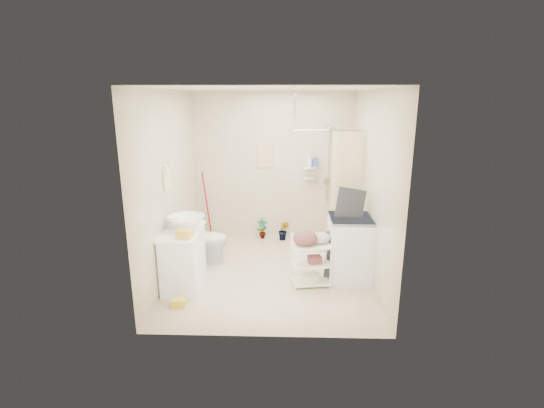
# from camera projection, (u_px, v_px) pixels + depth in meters

# --- Properties ---
(floor) EXTENTS (3.20, 3.20, 0.00)m
(floor) POSITION_uv_depth(u_px,v_px,m) (270.00, 272.00, 5.79)
(floor) COLOR beige
(floor) RESTS_ON ground
(ceiling) EXTENTS (2.80, 3.20, 0.04)m
(ceiling) POSITION_uv_depth(u_px,v_px,m) (270.00, 89.00, 5.10)
(ceiling) COLOR silver
(ceiling) RESTS_ON ground
(wall_back) EXTENTS (2.80, 0.04, 2.60)m
(wall_back) POSITION_uv_depth(u_px,v_px,m) (273.00, 167.00, 6.99)
(wall_back) COLOR beige
(wall_back) RESTS_ON ground
(wall_front) EXTENTS (2.80, 0.04, 2.60)m
(wall_front) POSITION_uv_depth(u_px,v_px,m) (264.00, 222.00, 3.90)
(wall_front) COLOR beige
(wall_front) RESTS_ON ground
(wall_left) EXTENTS (0.04, 3.20, 2.60)m
(wall_left) POSITION_uv_depth(u_px,v_px,m) (170.00, 186.00, 5.49)
(wall_left) COLOR beige
(wall_left) RESTS_ON ground
(wall_right) EXTENTS (0.04, 3.20, 2.60)m
(wall_right) POSITION_uv_depth(u_px,v_px,m) (372.00, 187.00, 5.40)
(wall_right) COLOR beige
(wall_right) RESTS_ON ground
(vanity) EXTENTS (0.53, 0.91, 0.78)m
(vanity) POSITION_uv_depth(u_px,v_px,m) (184.00, 258.00, 5.32)
(vanity) COLOR white
(vanity) RESTS_ON ground
(sink) EXTENTS (0.50, 0.50, 0.17)m
(sink) POSITION_uv_depth(u_px,v_px,m) (186.00, 222.00, 5.29)
(sink) COLOR white
(sink) RESTS_ON vanity
(counter_basket) EXTENTS (0.21, 0.18, 0.10)m
(counter_basket) POSITION_uv_depth(u_px,v_px,m) (185.00, 234.00, 4.94)
(counter_basket) COLOR gold
(counter_basket) RESTS_ON vanity
(floor_basket) EXTENTS (0.27, 0.22, 0.13)m
(floor_basket) POSITION_uv_depth(u_px,v_px,m) (179.00, 301.00, 4.85)
(floor_basket) COLOR yellow
(floor_basket) RESTS_ON ground
(toilet) EXTENTS (0.74, 0.44, 0.74)m
(toilet) POSITION_uv_depth(u_px,v_px,m) (204.00, 240.00, 6.06)
(toilet) COLOR silver
(toilet) RESTS_ON ground
(mop) EXTENTS (0.16, 0.16, 1.25)m
(mop) POSITION_uv_depth(u_px,v_px,m) (204.00, 205.00, 7.05)
(mop) COLOR #AA0712
(mop) RESTS_ON ground
(potted_plant_a) EXTENTS (0.22, 0.17, 0.37)m
(potted_plant_a) POSITION_uv_depth(u_px,v_px,m) (262.00, 229.00, 7.14)
(potted_plant_a) COLOR brown
(potted_plant_a) RESTS_ON ground
(potted_plant_b) EXTENTS (0.22, 0.19, 0.36)m
(potted_plant_b) POSITION_uv_depth(u_px,v_px,m) (284.00, 231.00, 7.06)
(potted_plant_b) COLOR brown
(potted_plant_b) RESTS_ON ground
(hanging_towel) EXTENTS (0.28, 0.03, 0.42)m
(hanging_towel) POSITION_uv_depth(u_px,v_px,m) (265.00, 155.00, 6.92)
(hanging_towel) COLOR beige
(hanging_towel) RESTS_ON wall_back
(towel_ring) EXTENTS (0.04, 0.22, 0.34)m
(towel_ring) POSITION_uv_depth(u_px,v_px,m) (166.00, 176.00, 5.25)
(towel_ring) COLOR #F4E498
(towel_ring) RESTS_ON wall_left
(tp_holder) EXTENTS (0.08, 0.12, 0.14)m
(tp_holder) POSITION_uv_depth(u_px,v_px,m) (176.00, 224.00, 5.69)
(tp_holder) COLOR white
(tp_holder) RESTS_ON wall_left
(shower) EXTENTS (1.10, 1.10, 2.10)m
(shower) POSITION_uv_depth(u_px,v_px,m) (324.00, 187.00, 6.50)
(shower) COLOR white
(shower) RESTS_ON ground
(shampoo_bottle_a) EXTENTS (0.09, 0.09, 0.23)m
(shampoo_bottle_a) POSITION_uv_depth(u_px,v_px,m) (310.00, 160.00, 6.87)
(shampoo_bottle_a) COLOR silver
(shampoo_bottle_a) RESTS_ON shower
(shampoo_bottle_b) EXTENTS (0.11, 0.11, 0.19)m
(shampoo_bottle_b) POSITION_uv_depth(u_px,v_px,m) (315.00, 161.00, 6.87)
(shampoo_bottle_b) COLOR #45559C
(shampoo_bottle_b) RESTS_ON shower
(washing_machine) EXTENTS (0.62, 0.64, 0.90)m
(washing_machine) POSITION_uv_depth(u_px,v_px,m) (351.00, 248.00, 5.53)
(washing_machine) COLOR silver
(washing_machine) RESTS_ON ground
(laundry_rack) EXTENTS (0.55, 0.37, 0.70)m
(laundry_rack) POSITION_uv_depth(u_px,v_px,m) (311.00, 261.00, 5.33)
(laundry_rack) COLOR white
(laundry_rack) RESTS_ON ground
(ironing_board) EXTENTS (0.39, 0.16, 1.33)m
(ironing_board) POSITION_uv_depth(u_px,v_px,m) (345.00, 234.00, 5.44)
(ironing_board) COLOR black
(ironing_board) RESTS_ON ground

